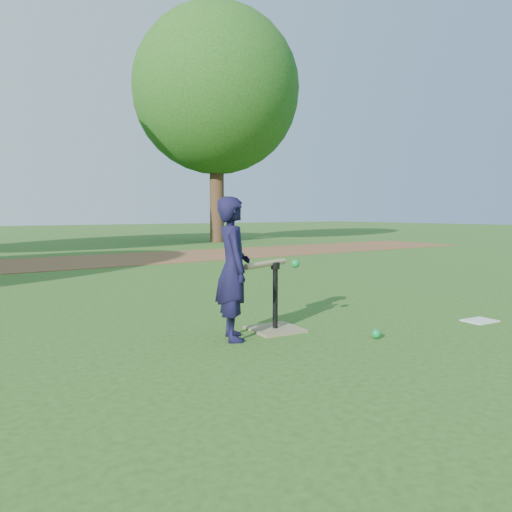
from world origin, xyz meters
TOP-DOWN VIEW (x-y plane):
  - ground at (0.00, 0.00)m, footprint 80.00×80.00m
  - dirt_strip at (0.00, 7.50)m, footprint 24.00×3.00m
  - child at (-0.40, 0.07)m, footprint 0.42×0.51m
  - wiffle_ball_ground at (0.59, -0.60)m, footprint 0.08×0.08m
  - clipboard at (1.93, -0.73)m, footprint 0.32×0.26m
  - batting_tee at (0.07, 0.12)m, footprint 0.47×0.47m
  - swing_action at (-0.01, 0.10)m, footprint 0.71×0.26m
  - tree_right at (6.50, 12.00)m, footprint 5.80×5.80m

SIDE VIEW (x-z plane):
  - ground at x=0.00m, z-range 0.00..0.00m
  - dirt_strip at x=0.00m, z-range 0.00..0.01m
  - clipboard at x=1.93m, z-range 0.00..0.01m
  - wiffle_ball_ground at x=0.59m, z-range 0.00..0.08m
  - batting_tee at x=0.07m, z-range -0.20..0.42m
  - child at x=-0.40m, z-range 0.00..1.19m
  - swing_action at x=-0.01m, z-range 0.56..0.65m
  - tree_right at x=6.50m, z-range 1.19..9.39m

